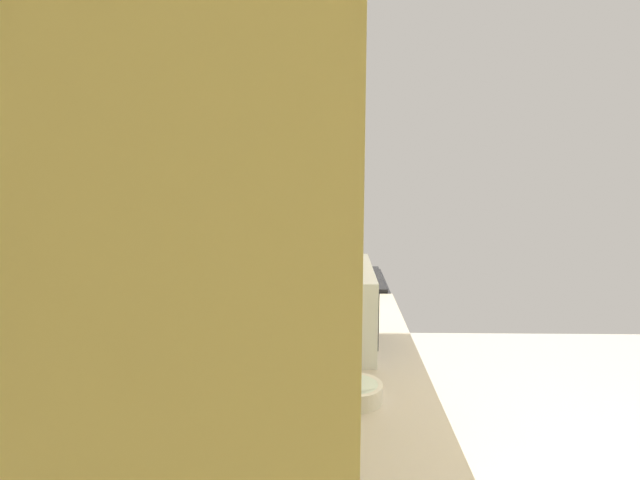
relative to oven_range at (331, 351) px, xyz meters
The scene contains 5 objects.
wall_back 1.66m from the oven_range, 164.09° to the left, with size 3.79×0.12×2.85m, color beige.
upper_cabinets 2.14m from the oven_range, behind, with size 2.15×0.31×0.56m.
oven_range is the anchor object (origin of this frame).
microwave 1.15m from the oven_range, behind, with size 0.52×0.36×0.30m.
bowl 1.55m from the oven_range, behind, with size 0.16×0.16×0.05m.
Camera 1 is at (-1.58, 1.21, 1.66)m, focal length 28.43 mm.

